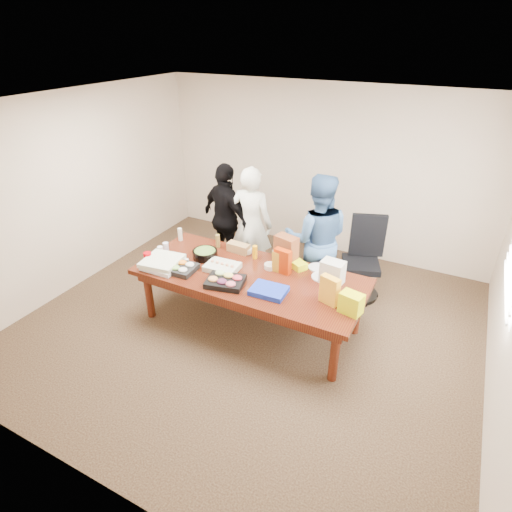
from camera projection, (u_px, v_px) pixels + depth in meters
The scene contains 36 objects.
floor at pixel (250, 324), 5.44m from camera, with size 5.50×5.00×0.02m, color #47301E.
ceiling at pixel (248, 105), 4.13m from camera, with size 5.50×5.00×0.02m, color white.
wall_back at pixel (322, 171), 6.73m from camera, with size 5.50×0.04×2.70m, color beige.
wall_front at pixel (77, 369), 2.84m from camera, with size 5.50×0.04×2.70m, color beige.
wall_left at pixel (77, 191), 5.89m from camera, with size 0.04×5.00×2.70m, color beige.
conference_table at pixel (250, 300), 5.26m from camera, with size 2.80×1.20×0.75m, color #4C1C0F.
office_chair at pixel (361, 261), 5.73m from camera, with size 0.57×0.57×1.13m, color black.
person_center at pixel (251, 225), 6.05m from camera, with size 0.63×0.42×1.74m, color white.
person_right at pixel (317, 239), 5.58m from camera, with size 0.88×0.68×1.80m, color #385C8D.
person_left at pixel (226, 218), 6.31m from camera, with size 0.99×0.41×1.69m, color black.
veggie_tray at pixel (179, 268), 5.14m from camera, with size 0.41×0.32×0.06m, color black.
fruit_tray at pixel (225, 282), 4.87m from camera, with size 0.43×0.34×0.07m, color black.
sheet_cake at pixel (222, 267), 5.16m from camera, with size 0.40×0.30×0.07m, color beige.
salad_bowl at pixel (205, 254), 5.41m from camera, with size 0.32×0.32×0.10m, color black.
chip_bag_blue at pixel (269, 291), 4.71m from camera, with size 0.40×0.30×0.06m, color #1832BC.
chip_bag_red at pixel (283, 261), 5.04m from camera, with size 0.21×0.09×0.31m, color #A92A04.
chip_bag_yellow at pixel (330, 290), 4.47m from camera, with size 0.22×0.09×0.33m, color #FBAD24.
chip_bag_orange at pixel (280, 262), 5.07m from camera, with size 0.17×0.08×0.27m, color orange.
mayo_jar at pixel (276, 255), 5.38m from camera, with size 0.08×0.08×0.13m, color white.
mustard_bottle at pixel (255, 252), 5.38m from camera, with size 0.06×0.06×0.18m, color #FFA804.
dressing_bottle at pixel (218, 241), 5.65m from camera, with size 0.06×0.06×0.19m, color olive.
ranch_bottle at pixel (180, 234), 5.84m from camera, with size 0.06×0.06×0.18m, color white.
banana_bunch at pixel (297, 264), 5.21m from camera, with size 0.26×0.15×0.09m, color #F1FF0C.
bread_loaf at pixel (238, 248), 5.55m from camera, with size 0.30×0.13×0.12m, color #A17745.
kraft_bag at pixel (286, 250), 5.23m from camera, with size 0.28×0.16×0.37m, color brown.
red_cup at pixel (148, 257), 5.31m from camera, with size 0.10×0.10×0.13m, color #B50008.
clear_cup_a at pixel (160, 250), 5.51m from camera, with size 0.07×0.07×0.10m, color white.
clear_cup_b at pixel (166, 246), 5.60m from camera, with size 0.08×0.08×0.11m, color silver.
pizza_box_lower at pixel (164, 264), 5.23m from camera, with size 0.44×0.44×0.05m, color white.
pizza_box_upper at pixel (162, 261), 5.21m from camera, with size 0.44×0.44×0.05m, color silver.
plate_a at pixel (322, 277), 5.01m from camera, with size 0.26×0.26×0.01m, color white.
plate_b at pixel (317, 267), 5.21m from camera, with size 0.22×0.22×0.01m, color silver.
dip_bowl_a at pixel (270, 266), 5.18m from camera, with size 0.15×0.15×0.06m, color beige.
dip_bowl_b at pixel (246, 250), 5.55m from camera, with size 0.16×0.16×0.06m, color white.
grocery_bag_white at pixel (332, 272), 4.85m from camera, with size 0.26×0.19×0.28m, color silver.
grocery_bag_yellow at pixel (351, 303), 4.35m from camera, with size 0.23×0.16×0.23m, color #E8EE0A.
Camera 1 is at (2.05, -3.82, 3.40)m, focal length 29.32 mm.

